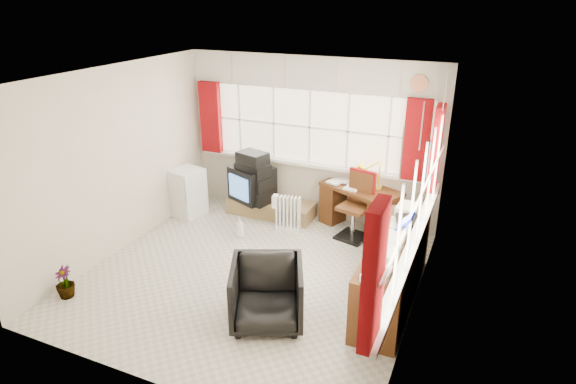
% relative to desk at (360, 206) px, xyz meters
% --- Properties ---
extents(ground, '(4.00, 4.00, 0.00)m').
position_rel_desk_xyz_m(ground, '(-0.89, -1.80, -0.38)').
color(ground, beige).
rests_on(ground, ground).
extents(room_walls, '(4.00, 4.00, 4.00)m').
position_rel_desk_xyz_m(room_walls, '(-0.89, -1.80, 1.12)').
color(room_walls, beige).
rests_on(room_walls, ground).
extents(window_back, '(3.70, 0.12, 3.60)m').
position_rel_desk_xyz_m(window_back, '(-0.89, 0.14, 0.57)').
color(window_back, '#F7EAC4').
rests_on(window_back, room_walls).
extents(window_right, '(0.12, 3.70, 3.60)m').
position_rel_desk_xyz_m(window_right, '(1.05, -1.80, 0.57)').
color(window_right, '#F7EAC4').
rests_on(window_right, room_walls).
extents(curtains, '(3.83, 3.83, 1.15)m').
position_rel_desk_xyz_m(curtains, '(0.03, -0.88, 1.08)').
color(curtains, '#8D0A07').
rests_on(curtains, room_walls).
extents(overhead_cabinets, '(3.98, 3.98, 0.48)m').
position_rel_desk_xyz_m(overhead_cabinets, '(0.09, -0.82, 1.87)').
color(overhead_cabinets, beige).
rests_on(overhead_cabinets, room_walls).
extents(desk, '(1.31, 0.99, 0.72)m').
position_rel_desk_xyz_m(desk, '(0.00, 0.00, 0.00)').
color(desk, '#583114').
rests_on(desk, ground).
extents(desk_lamp, '(0.18, 0.16, 0.42)m').
position_rel_desk_xyz_m(desk_lamp, '(0.24, 0.04, 0.60)').
color(desk_lamp, '#EDE709').
rests_on(desk_lamp, desk).
extents(task_chair, '(0.51, 0.53, 1.00)m').
position_rel_desk_xyz_m(task_chair, '(0.02, -0.22, 0.15)').
color(task_chair, black).
rests_on(task_chair, ground).
extents(office_chair, '(1.01, 1.02, 0.71)m').
position_rel_desk_xyz_m(office_chair, '(-0.31, -2.56, -0.02)').
color(office_chair, black).
rests_on(office_chair, ground).
extents(radiator, '(0.39, 0.20, 0.56)m').
position_rel_desk_xyz_m(radiator, '(-0.96, -0.49, -0.15)').
color(radiator, white).
rests_on(radiator, ground).
extents(credenza, '(0.50, 2.00, 0.85)m').
position_rel_desk_xyz_m(credenza, '(0.84, -1.60, 0.02)').
color(credenza, '#583114').
rests_on(credenza, ground).
extents(file_tray, '(0.33, 0.38, 0.11)m').
position_rel_desk_xyz_m(file_tray, '(0.88, -1.18, 0.42)').
color(file_tray, black).
rests_on(file_tray, credenza).
extents(tv_bench, '(1.40, 0.50, 0.25)m').
position_rel_desk_xyz_m(tv_bench, '(-1.44, -0.08, -0.25)').
color(tv_bench, olive).
rests_on(tv_bench, ground).
extents(crt_tv, '(0.76, 0.73, 0.54)m').
position_rel_desk_xyz_m(crt_tv, '(-1.74, -0.13, 0.14)').
color(crt_tv, black).
rests_on(crt_tv, tv_bench).
extents(hifi_stack, '(0.68, 0.52, 0.81)m').
position_rel_desk_xyz_m(hifi_stack, '(-1.69, -0.19, 0.24)').
color(hifi_stack, black).
rests_on(hifi_stack, tv_bench).
extents(mini_fridge, '(0.54, 0.55, 0.77)m').
position_rel_desk_xyz_m(mini_fridge, '(-2.67, -0.59, 0.00)').
color(mini_fridge, white).
rests_on(mini_fridge, ground).
extents(spray_bottle_a, '(0.17, 0.17, 0.32)m').
position_rel_desk_xyz_m(spray_bottle_a, '(-1.53, -0.96, -0.22)').
color(spray_bottle_a, silver).
rests_on(spray_bottle_a, ground).
extents(spray_bottle_b, '(0.11, 0.12, 0.20)m').
position_rel_desk_xyz_m(spray_bottle_b, '(-1.13, -0.16, -0.28)').
color(spray_bottle_b, '#8FD5C5').
rests_on(spray_bottle_b, ground).
extents(flower_vase, '(0.24, 0.24, 0.39)m').
position_rel_desk_xyz_m(flower_vase, '(-2.69, -3.09, -0.18)').
color(flower_vase, black).
rests_on(flower_vase, ground).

